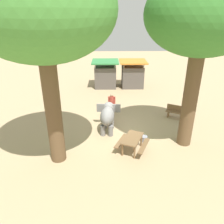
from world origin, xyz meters
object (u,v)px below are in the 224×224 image
Objects in this scene: shade_tree_secondary at (203,17)px; market_stall_orange at (132,75)px; wooden_bench at (177,112)px; picnic_table_near at (132,141)px; shade_tree_main at (41,11)px; person_handler at (112,103)px; elephant at (108,115)px; feed_bucket at (144,139)px; market_stall_green at (105,75)px.

shade_tree_secondary is 3.34× the size of market_stall_orange.
wooden_bench is 7.41m from market_stall_orange.
market_stall_orange is (-2.33, 7.00, 0.67)m from wooden_bench.
picnic_table_near is (-2.94, -0.70, -5.86)m from shade_tree_secondary.
shade_tree_main is 13.65m from market_stall_orange.
shade_tree_secondary is at bearing -79.72° from market_stall_orange.
elephant is at bearing -0.23° from person_handler.
wooden_bench is at bearing 90.70° from person_handler.
wooden_bench is 3.95× the size of feed_bucket.
elephant is at bearing 146.56° from feed_bucket.
picnic_table_near is (-3.43, -3.87, 0.12)m from wooden_bench.
market_stall_orange reaches higher than feed_bucket.
market_stall_orange is 10.03m from feed_bucket.
shade_tree_main reaches higher than shade_tree_secondary.
person_handler is 0.64× the size of market_stall_orange.
market_stall_green is at bearing 31.67° from picnic_table_near.
picnic_table_near is at bearing -130.87° from feed_bucket.
market_stall_orange is at bearing 0.00° from market_stall_green.
person_handler is 1.14× the size of wooden_bench.
shade_tree_secondary is at bearing 11.39° from shade_tree_main.
shade_tree_main is 12.97m from market_stall_green.
market_stall_green is (-4.45, 10.18, -5.31)m from shade_tree_secondary.
picnic_table_near is 1.26m from feed_bucket.
shade_tree_secondary is (4.22, -1.55, 5.46)m from elephant.
market_stall_green is 2.60m from market_stall_orange.
market_stall_green is 10.28m from feed_bucket.
wooden_bench is 0.56× the size of market_stall_orange.
wooden_bench is 8.59m from market_stall_green.
market_stall_green reaches higher than person_handler.
elephant is 1.57× the size of wooden_bench.
elephant reaches higher than feed_bucket.
feed_bucket is (-2.66, -2.98, -0.31)m from wooden_bench.
elephant is 1.38× the size of person_handler.
person_handler is 6.83m from market_stall_orange.
market_stall_green is (-0.50, 6.50, 0.19)m from person_handler.
elephant is 2.60m from feed_bucket.
shade_tree_secondary is at bearing 54.21° from person_handler.
shade_tree_main is 1.05× the size of shade_tree_secondary.
wooden_bench is at bearing -71.58° from market_stall_orange.
shade_tree_secondary is 3.34× the size of market_stall_green.
shade_tree_main reaches higher than wooden_bench.
shade_tree_main is at bearing 60.64° from wooden_bench.
shade_tree_secondary is at bearing -105.14° from elephant.
person_handler reaches higher than wooden_bench.
shade_tree_secondary reaches higher than person_handler.
elephant is at bearing -88.51° from market_stall_green.
person_handler is 8.08m from shade_tree_main.
market_stall_green is (-1.50, 10.87, 0.55)m from picnic_table_near.
market_stall_orange reaches higher than picnic_table_near.
feed_bucket is at bearing 174.80° from shade_tree_secondary.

